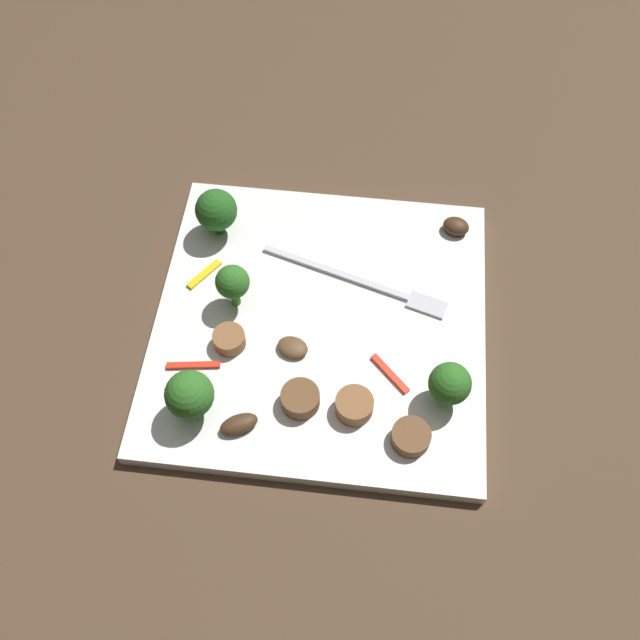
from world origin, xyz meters
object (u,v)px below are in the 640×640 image
(broccoli_floret_0, at_px, (450,384))
(mushroom_2, at_px, (239,424))
(sausage_slice_0, at_px, (229,340))
(pepper_strip_2, at_px, (204,274))
(sausage_slice_3, at_px, (354,405))
(broccoli_floret_3, at_px, (189,395))
(sausage_slice_2, at_px, (300,399))
(broccoli_floret_1, at_px, (216,210))
(broccoli_floret_2, at_px, (233,283))
(sausage_slice_1, at_px, (411,437))
(pepper_strip_0, at_px, (193,365))
(fork, at_px, (367,284))
(mushroom_0, at_px, (456,226))
(plate, at_px, (320,324))
(mushroom_1, at_px, (293,347))
(pepper_strip_1, at_px, (390,374))

(broccoli_floret_0, height_order, mushroom_2, broccoli_floret_0)
(sausage_slice_0, xyz_separation_m, pepper_strip_2, (-0.04, 0.07, -0.01))
(sausage_slice_3, bearing_deg, pepper_strip_2, 141.53)
(pepper_strip_2, bearing_deg, broccoli_floret_3, -81.82)
(sausage_slice_2, xyz_separation_m, pepper_strip_2, (-0.11, 0.12, -0.01))
(sausage_slice_3, bearing_deg, broccoli_floret_1, 130.16)
(broccoli_floret_2, relative_size, sausage_slice_0, 1.70)
(sausage_slice_1, xyz_separation_m, pepper_strip_0, (-0.19, 0.05, -0.00))
(broccoli_floret_1, bearing_deg, sausage_slice_2, -59.63)
(fork, xyz_separation_m, pepper_strip_0, (-0.14, -0.10, 0.00))
(broccoli_floret_1, xyz_separation_m, mushroom_0, (0.23, 0.03, -0.02))
(pepper_strip_2, bearing_deg, sausage_slice_1, -35.47)
(plate, relative_size, sausage_slice_0, 10.43)
(mushroom_1, xyz_separation_m, pepper_strip_1, (0.09, -0.01, -0.00))
(sausage_slice_3, distance_m, pepper_strip_0, 0.14)
(fork, height_order, broccoli_floret_0, broccoli_floret_0)
(broccoli_floret_1, bearing_deg, broccoli_floret_0, -35.00)
(broccoli_floret_0, xyz_separation_m, sausage_slice_2, (-0.12, -0.02, -0.02))
(pepper_strip_0, xyz_separation_m, pepper_strip_2, (-0.01, 0.09, -0.00))
(mushroom_1, height_order, mushroom_2, mushroom_2)
(mushroom_2, bearing_deg, pepper_strip_2, 111.88)
(pepper_strip_2, bearing_deg, mushroom_0, 18.87)
(sausage_slice_2, bearing_deg, fork, 69.83)
(pepper_strip_1, bearing_deg, sausage_slice_2, -154.42)
(broccoli_floret_2, bearing_deg, broccoli_floret_1, 110.61)
(sausage_slice_1, bearing_deg, sausage_slice_2, 166.35)
(plate, xyz_separation_m, fork, (0.04, 0.04, 0.01))
(pepper_strip_1, bearing_deg, sausage_slice_0, 174.16)
(broccoli_floret_3, xyz_separation_m, pepper_strip_2, (-0.02, 0.14, -0.03))
(broccoli_floret_1, height_order, sausage_slice_3, broccoli_floret_1)
(sausage_slice_1, bearing_deg, broccoli_floret_1, 134.87)
(sausage_slice_3, height_order, pepper_strip_0, sausage_slice_3)
(sausage_slice_1, bearing_deg, broccoli_floret_0, 55.88)
(sausage_slice_2, bearing_deg, mushroom_0, 57.55)
(broccoli_floret_0, xyz_separation_m, sausage_slice_1, (-0.03, -0.04, -0.02))
(mushroom_0, bearing_deg, plate, -135.80)
(mushroom_1, distance_m, pepper_strip_0, 0.09)
(plate, height_order, sausage_slice_2, sausage_slice_2)
(broccoli_floret_3, distance_m, pepper_strip_2, 0.14)
(broccoli_floret_2, xyz_separation_m, pepper_strip_0, (-0.03, -0.07, -0.03))
(sausage_slice_2, xyz_separation_m, pepper_strip_1, (0.07, 0.03, -0.01))
(sausage_slice_1, bearing_deg, sausage_slice_0, 156.01)
(fork, distance_m, pepper_strip_2, 0.15)
(sausage_slice_0, height_order, sausage_slice_2, sausage_slice_2)
(sausage_slice_2, bearing_deg, pepper_strip_2, 131.63)
(broccoli_floret_2, distance_m, sausage_slice_0, 0.05)
(pepper_strip_2, bearing_deg, fork, 2.39)
(mushroom_2, relative_size, pepper_strip_1, 0.72)
(broccoli_floret_2, height_order, mushroom_2, broccoli_floret_2)
(sausage_slice_3, distance_m, mushroom_0, 0.21)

